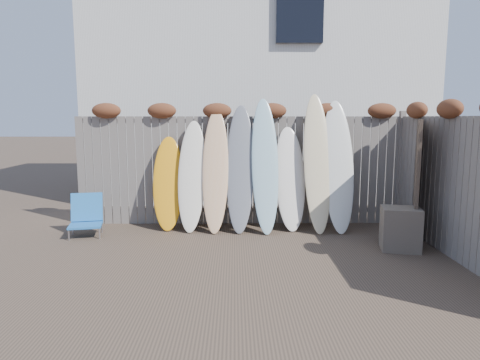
{
  "coord_description": "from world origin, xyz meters",
  "views": [
    {
      "loc": [
        -0.08,
        -5.48,
        1.98
      ],
      "look_at": [
        0.0,
        1.2,
        1.0
      ],
      "focal_mm": 32.0,
      "sensor_mm": 36.0,
      "label": 1
    }
  ],
  "objects_px": {
    "lattice_panel": "(417,181)",
    "surfboard_0": "(168,183)",
    "wooden_crate": "(400,229)",
    "beach_chair": "(86,216)"
  },
  "relations": [
    {
      "from": "lattice_panel",
      "to": "surfboard_0",
      "type": "height_order",
      "value": "lattice_panel"
    },
    {
      "from": "surfboard_0",
      "to": "lattice_panel",
      "type": "bearing_deg",
      "value": -13.32
    },
    {
      "from": "wooden_crate",
      "to": "lattice_panel",
      "type": "distance_m",
      "value": 0.91
    },
    {
      "from": "beach_chair",
      "to": "lattice_panel",
      "type": "distance_m",
      "value": 5.48
    },
    {
      "from": "lattice_panel",
      "to": "surfboard_0",
      "type": "distance_m",
      "value": 4.17
    },
    {
      "from": "lattice_panel",
      "to": "wooden_crate",
      "type": "bearing_deg",
      "value": -108.33
    },
    {
      "from": "surfboard_0",
      "to": "beach_chair",
      "type": "bearing_deg",
      "value": -164.3
    },
    {
      "from": "lattice_panel",
      "to": "surfboard_0",
      "type": "bearing_deg",
      "value": -169.76
    },
    {
      "from": "beach_chair",
      "to": "lattice_panel",
      "type": "bearing_deg",
      "value": -4.45
    },
    {
      "from": "beach_chair",
      "to": "surfboard_0",
      "type": "distance_m",
      "value": 1.49
    }
  ]
}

